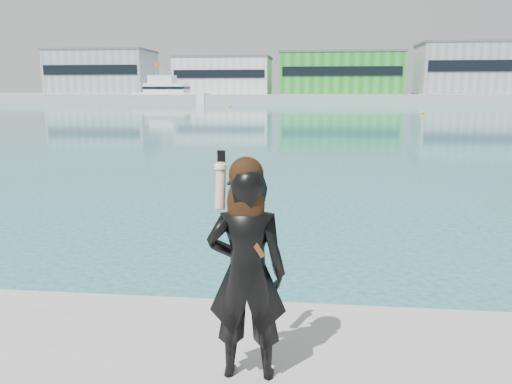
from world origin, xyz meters
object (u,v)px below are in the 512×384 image
buoy_far (229,107)px  woman (247,268)px  buoy_near (422,114)px  motor_yacht (169,93)px

buoy_far → woman: (14.46, -88.50, 1.76)m
woman → buoy_near: bearing=-106.0°
buoy_far → woman: bearing=-80.7°
buoy_far → woman: woman is taller
motor_yacht → woman: bearing=-67.7°
buoy_near → woman: size_ratio=0.26×
buoy_far → woman: size_ratio=0.26×
buoy_near → motor_yacht: bearing=134.9°
buoy_near → buoy_far: bearing=142.0°
buoy_far → motor_yacht: bearing=126.5°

